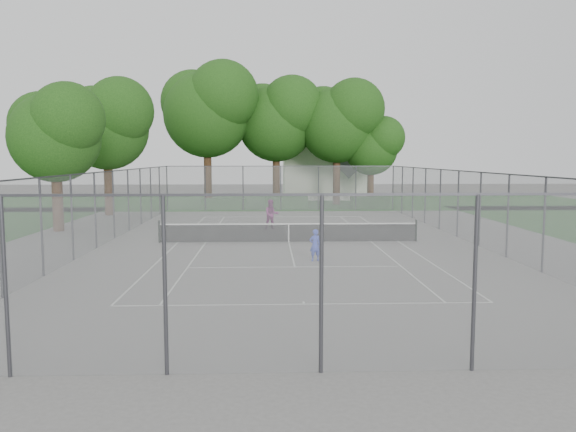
{
  "coord_description": "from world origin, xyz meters",
  "views": [
    {
      "loc": [
        -1.02,
        -27.6,
        4.21
      ],
      "look_at": [
        0.0,
        1.0,
        1.2
      ],
      "focal_mm": 35.0,
      "sensor_mm": 36.0,
      "label": 1
    }
  ],
  "objects_px": {
    "woman_player": "(271,214)",
    "tennis_net": "(289,232)",
    "house": "(324,158)",
    "girl_player": "(315,245)"
  },
  "relations": [
    {
      "from": "tennis_net",
      "to": "woman_player",
      "type": "height_order",
      "value": "woman_player"
    },
    {
      "from": "tennis_net",
      "to": "girl_player",
      "type": "height_order",
      "value": "girl_player"
    },
    {
      "from": "house",
      "to": "girl_player",
      "type": "height_order",
      "value": "house"
    },
    {
      "from": "tennis_net",
      "to": "house",
      "type": "relative_size",
      "value": 1.24
    },
    {
      "from": "house",
      "to": "woman_player",
      "type": "relative_size",
      "value": 5.9
    },
    {
      "from": "tennis_net",
      "to": "house",
      "type": "xyz_separation_m",
      "value": [
        4.74,
        29.65,
        3.66
      ]
    },
    {
      "from": "tennis_net",
      "to": "house",
      "type": "distance_m",
      "value": 30.25
    },
    {
      "from": "woman_player",
      "to": "tennis_net",
      "type": "bearing_deg",
      "value": -91.85
    },
    {
      "from": "girl_player",
      "to": "woman_player",
      "type": "relative_size",
      "value": 0.74
    },
    {
      "from": "tennis_net",
      "to": "woman_player",
      "type": "bearing_deg",
      "value": 99.42
    }
  ]
}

